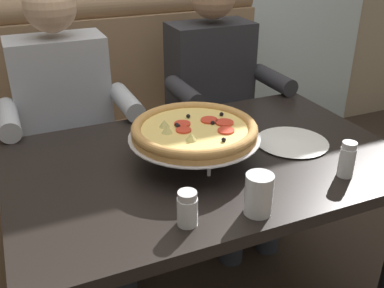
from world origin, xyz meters
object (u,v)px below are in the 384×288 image
Objects in this scene: diner_left at (67,115)px; dining_table at (206,180)px; drinking_glass at (259,196)px; booth_bench at (135,141)px; shaker_parmesan at (187,211)px; diner_right at (219,92)px; shaker_oregano at (347,162)px; patio_chair at (240,45)px; plate_near_left at (292,140)px; pizza at (194,131)px.

dining_table is at bearing -59.81° from diner_left.
diner_left is 10.95× the size of drinking_glass.
booth_bench is 1.27m from shaker_parmesan.
diner_right reaches higher than shaker_oregano.
dining_table is at bearing 56.82° from shaker_parmesan.
patio_chair is at bearing 56.95° from diner_right.
pizza is at bearing 176.09° from plate_near_left.
diner_right reaches higher than patio_chair.
booth_bench reaches higher than plate_near_left.
patio_chair is at bearing 57.80° from dining_table.
shaker_parmesan is (-0.20, -1.20, 0.38)m from booth_bench.
pizza reaches higher than shaker_oregano.
pizza is 0.50× the size of patio_chair.
dining_table is 0.72m from diner_left.
dining_table is 0.20m from pizza.
plate_near_left is at bearing -4.55° from dining_table.
booth_bench is 1.86× the size of patio_chair.
booth_bench is at bearing 106.27° from shaker_oregano.
diner_left reaches higher than drinking_glass.
shaker_oregano is at bearing -73.73° from booth_bench.
plate_near_left reaches higher than dining_table.
dining_table is 5.01× the size of plate_near_left.
shaker_parmesan is 0.54m from shaker_oregano.
diner_left is at bearing 116.89° from pizza.
pizza reaches higher than plate_near_left.
dining_table is at bearing 88.32° from drinking_glass.
patio_chair is (1.29, 2.04, -0.12)m from dining_table.
drinking_glass is (-0.33, -0.31, 0.04)m from plate_near_left.
diner_right reaches higher than drinking_glass.
booth_bench is 0.92m from dining_table.
drinking_glass is at bearing -69.95° from diner_left.
drinking_glass reaches higher than shaker_parmesan.
pizza reaches higher than shaker_parmesan.
diner_right is 0.75m from pizza.
drinking_glass is at bearing -136.64° from plate_near_left.
booth_bench is at bearing 89.53° from drinking_glass.
pizza is 3.73× the size of shaker_oregano.
diner_right is 1.03m from drinking_glass.
booth_bench is 1.73m from patio_chair.
drinking_glass reaches higher than plate_near_left.
dining_table is 1.02× the size of diner_left.
shaker_oregano is (0.54, 0.03, 0.01)m from shaker_parmesan.
plate_near_left is at bearing 43.36° from drinking_glass.
diner_left is at bearing 136.67° from plate_near_left.
plate_near_left is (-0.04, -0.64, 0.04)m from diner_right.
dining_table is 13.30× the size of shaker_parmesan.
drinking_glass is at bearing -118.54° from patio_chair.
patio_chair reaches higher than drinking_glass.
shaker_oregano is (0.70, -0.90, 0.07)m from diner_left.
drinking_glass is at bearing -170.21° from shaker_oregano.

